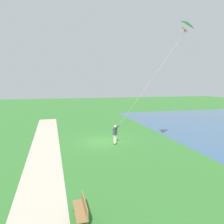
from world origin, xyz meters
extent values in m
plane|color=#33702D|center=(0.00, 0.00, 0.00)|extent=(120.00, 120.00, 0.00)
cube|color=#B7AD99|center=(5.22, 2.00, 0.01)|extent=(3.31, 32.06, 0.02)
cube|color=#232328|center=(-0.90, 1.06, 0.03)|extent=(0.24, 0.25, 0.06)
cylinder|color=beige|center=(-0.88, 1.05, 0.45)|extent=(0.14, 0.14, 0.82)
cube|color=#232328|center=(-0.72, 1.22, 0.03)|extent=(0.24, 0.25, 0.06)
cylinder|color=beige|center=(-0.70, 1.21, 0.45)|extent=(0.14, 0.14, 0.82)
cube|color=#333842|center=(-0.79, 1.13, 1.16)|extent=(0.45, 0.43, 0.60)
sphere|color=beige|center=(-0.79, 1.13, 1.62)|extent=(0.22, 0.22, 0.22)
ellipsoid|color=olive|center=(-0.78, 1.11, 1.66)|extent=(0.32, 0.32, 0.13)
cylinder|color=#333842|center=(-1.01, 1.23, 1.61)|extent=(0.21, 0.56, 0.43)
cylinder|color=#333842|center=(-0.87, 1.35, 1.61)|extent=(0.56, 0.27, 0.43)
sphere|color=beige|center=(-1.05, 1.41, 1.74)|extent=(0.10, 0.10, 0.10)
pyramid|color=green|center=(-4.35, 5.14, 9.31)|extent=(1.75, 1.70, 0.50)
cone|color=orange|center=(-4.61, 5.42, 8.99)|extent=(0.28, 0.28, 0.22)
cylinder|color=black|center=(-4.61, 5.42, 9.10)|extent=(1.16, 1.07, 0.02)
cylinder|color=silver|center=(-2.83, 3.42, 5.34)|extent=(3.58, 4.03, 7.21)
cube|color=olive|center=(3.36, 10.95, 0.45)|extent=(0.48, 1.51, 0.05)
cube|color=olive|center=(3.17, 10.95, 0.68)|extent=(0.08, 1.50, 0.40)
cube|color=#2D2D33|center=(3.54, 10.29, 0.23)|extent=(0.06, 0.06, 0.45)
cube|color=#2D2D33|center=(3.22, 10.28, 0.23)|extent=(0.06, 0.06, 0.45)
camera|label=1|loc=(4.04, 18.56, 5.40)|focal=33.14mm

